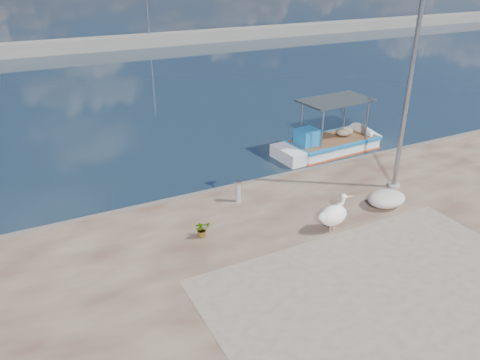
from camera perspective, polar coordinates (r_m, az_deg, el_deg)
name	(u,v)px	position (r m, az deg, el deg)	size (l,w,h in m)	color
ground	(300,271)	(13.81, 7.36, -10.90)	(1400.00, 1400.00, 0.00)	#162635
quay_patch	(406,309)	(12.32, 19.58, -14.55)	(9.00, 7.00, 0.01)	gray
breakwater	(70,46)	(50.06, -20.02, 15.10)	(120.00, 2.20, 7.50)	gray
boat_right	(331,146)	(22.37, 11.02, 4.10)	(6.05, 2.28, 2.86)	white
pelican	(334,215)	(14.58, 11.37, -4.16)	(1.23, 0.58, 1.21)	tan
lamp_post	(407,99)	(17.14, 19.64, 9.23)	(0.44, 0.96, 7.00)	gray
bollard_near	(238,190)	(16.08, -0.23, -1.27)	(0.26, 0.26, 0.79)	gray
potted_plant	(202,229)	(14.21, -4.65, -5.97)	(0.47, 0.40, 0.52)	#33722D
net_pile_d	(387,199)	(16.65, 17.44, -2.19)	(1.38, 1.03, 0.52)	silver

